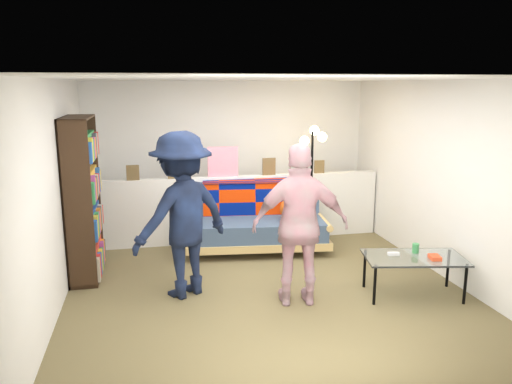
# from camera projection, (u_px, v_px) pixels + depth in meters

# --- Properties ---
(ground) EXTENTS (5.00, 5.00, 0.00)m
(ground) POSITION_uv_depth(u_px,v_px,m) (263.00, 285.00, 5.95)
(ground) COLOR brown
(ground) RESTS_ON ground
(room_shell) EXTENTS (4.60, 5.05, 2.45)m
(room_shell) POSITION_uv_depth(u_px,v_px,m) (255.00, 141.00, 6.05)
(room_shell) COLOR silver
(room_shell) RESTS_ON ground
(half_wall_ledge) EXTENTS (4.45, 0.15, 1.00)m
(half_wall_ledge) POSITION_uv_depth(u_px,v_px,m) (236.00, 208.00, 7.56)
(half_wall_ledge) COLOR silver
(half_wall_ledge) RESTS_ON ground
(ledge_decor) EXTENTS (2.97, 0.02, 0.45)m
(ledge_decor) POSITION_uv_depth(u_px,v_px,m) (221.00, 165.00, 7.36)
(ledge_decor) COLOR brown
(ledge_decor) RESTS_ON half_wall_ledge
(futon_sofa) EXTENTS (2.10, 1.18, 0.86)m
(futon_sofa) POSITION_uv_depth(u_px,v_px,m) (258.00, 222.00, 7.17)
(futon_sofa) COLOR tan
(futon_sofa) RESTS_ON ground
(bookshelf) EXTENTS (0.33, 0.99, 1.97)m
(bookshelf) POSITION_uv_depth(u_px,v_px,m) (83.00, 203.00, 6.09)
(bookshelf) COLOR black
(bookshelf) RESTS_ON ground
(coffee_table) EXTENTS (1.19, 0.80, 0.57)m
(coffee_table) POSITION_uv_depth(u_px,v_px,m) (415.00, 259.00, 5.57)
(coffee_table) COLOR black
(coffee_table) RESTS_ON ground
(floor_lamp) EXTENTS (0.35, 0.33, 1.75)m
(floor_lamp) POSITION_uv_depth(u_px,v_px,m) (313.00, 161.00, 7.33)
(floor_lamp) COLOR black
(floor_lamp) RESTS_ON ground
(person_left) EXTENTS (1.38, 1.20, 1.85)m
(person_left) POSITION_uv_depth(u_px,v_px,m) (182.00, 215.00, 5.51)
(person_left) COLOR black
(person_left) RESTS_ON ground
(person_right) EXTENTS (1.08, 0.58, 1.75)m
(person_right) POSITION_uv_depth(u_px,v_px,m) (300.00, 226.00, 5.29)
(person_right) COLOR pink
(person_right) RESTS_ON ground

